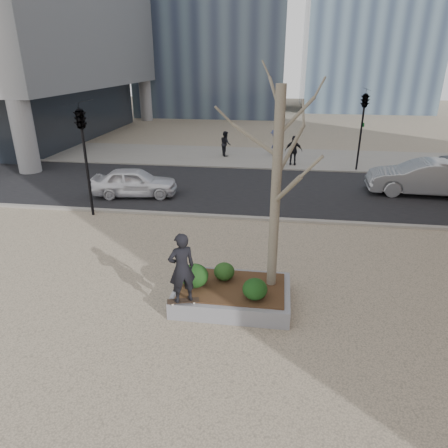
# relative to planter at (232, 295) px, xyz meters

# --- Properties ---
(ground) EXTENTS (120.00, 120.00, 0.00)m
(ground) POSITION_rel_planter_xyz_m (-1.00, 0.00, -0.23)
(ground) COLOR tan
(ground) RESTS_ON ground
(street) EXTENTS (60.00, 8.00, 0.02)m
(street) POSITION_rel_planter_xyz_m (-1.00, 10.00, -0.21)
(street) COLOR black
(street) RESTS_ON ground
(far_sidewalk) EXTENTS (60.00, 6.00, 0.02)m
(far_sidewalk) POSITION_rel_planter_xyz_m (-1.00, 17.00, -0.21)
(far_sidewalk) COLOR gray
(far_sidewalk) RESTS_ON ground
(planter) EXTENTS (3.00, 2.00, 0.45)m
(planter) POSITION_rel_planter_xyz_m (0.00, 0.00, 0.00)
(planter) COLOR gray
(planter) RESTS_ON ground
(planter_mulch) EXTENTS (2.70, 1.70, 0.04)m
(planter_mulch) POSITION_rel_planter_xyz_m (0.00, 0.00, 0.25)
(planter_mulch) COLOR #382314
(planter_mulch) RESTS_ON planter
(sycamore_tree) EXTENTS (2.80, 2.80, 6.60)m
(sycamore_tree) POSITION_rel_planter_xyz_m (1.00, 0.30, 3.56)
(sycamore_tree) COLOR gray
(sycamore_tree) RESTS_ON planter_mulch
(shrub_left) EXTENTS (0.72, 0.72, 0.61)m
(shrub_left) POSITION_rel_planter_xyz_m (-0.97, -0.13, 0.57)
(shrub_left) COLOR #173C13
(shrub_left) RESTS_ON planter_mulch
(shrub_middle) EXTENTS (0.56, 0.56, 0.47)m
(shrub_middle) POSITION_rel_planter_xyz_m (-0.26, 0.33, 0.50)
(shrub_middle) COLOR #144018
(shrub_middle) RESTS_ON planter_mulch
(shrub_right) EXTENTS (0.62, 0.62, 0.52)m
(shrub_right) POSITION_rel_planter_xyz_m (0.62, -0.48, 0.53)
(shrub_right) COLOR #113310
(shrub_right) RESTS_ON planter_mulch
(skateboard) EXTENTS (0.81, 0.40, 0.08)m
(skateboard) POSITION_rel_planter_xyz_m (-1.10, -0.88, 0.26)
(skateboard) COLOR black
(skateboard) RESTS_ON planter
(skateboarder) EXTENTS (0.78, 0.71, 1.79)m
(skateboarder) POSITION_rel_planter_xyz_m (-1.10, -0.88, 1.19)
(skateboarder) COLOR black
(skateboarder) RESTS_ON skateboard
(police_car) EXTENTS (4.07, 2.11, 1.32)m
(police_car) POSITION_rel_planter_xyz_m (-5.58, 8.20, 0.46)
(police_car) COLOR white
(police_car) RESTS_ON street
(car_silver) EXTENTS (5.03, 1.99, 1.63)m
(car_silver) POSITION_rel_planter_xyz_m (7.76, 10.30, 0.61)
(car_silver) COLOR gray
(car_silver) RESTS_ON street
(car_third) EXTENTS (5.22, 2.68, 1.45)m
(car_third) POSITION_rel_planter_xyz_m (9.45, 12.11, 0.52)
(car_third) COLOR #575B64
(car_third) RESTS_ON street
(pedestrian_a) EXTENTS (0.87, 0.96, 1.61)m
(pedestrian_a) POSITION_rel_planter_xyz_m (-2.53, 17.09, 0.61)
(pedestrian_a) COLOR black
(pedestrian_a) RESTS_ON far_sidewalk
(pedestrian_b) EXTENTS (0.83, 1.19, 1.69)m
(pedestrian_b) POSITION_rel_planter_xyz_m (0.66, 17.72, 0.64)
(pedestrian_b) COLOR #404974
(pedestrian_b) RESTS_ON far_sidewalk
(pedestrian_c) EXTENTS (1.05, 0.49, 1.75)m
(pedestrian_c) POSITION_rel_planter_xyz_m (1.85, 15.15, 0.68)
(pedestrian_c) COLOR black
(pedestrian_c) RESTS_ON far_sidewalk
(traffic_light_near) EXTENTS (0.60, 2.48, 4.50)m
(traffic_light_near) POSITION_rel_planter_xyz_m (-6.50, 5.60, 2.02)
(traffic_light_near) COLOR black
(traffic_light_near) RESTS_ON ground
(traffic_light_far) EXTENTS (0.60, 2.48, 4.50)m
(traffic_light_far) POSITION_rel_planter_xyz_m (5.50, 14.60, 2.02)
(traffic_light_far) COLOR black
(traffic_light_far) RESTS_ON ground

